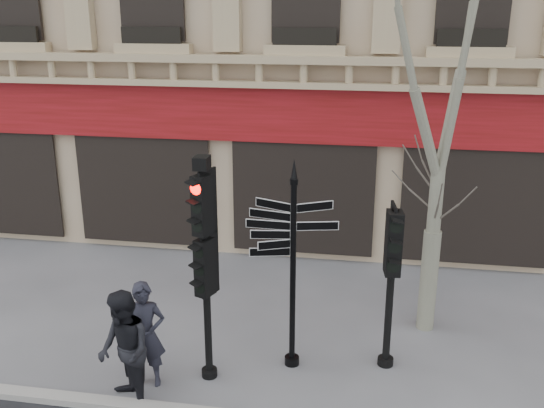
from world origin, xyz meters
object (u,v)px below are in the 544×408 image
Objects in this scene: plane_tree at (450,39)px; pedestrian_a at (145,335)px; pedestrian_b at (124,351)px; traffic_signal_secondary at (392,260)px; traffic_signal_main at (205,244)px; fingerpost at (293,231)px.

pedestrian_a is (-4.66, -2.66, -4.53)m from plane_tree.
pedestrian_b is at bearing -145.52° from plane_tree.
traffic_signal_secondary reaches higher than pedestrian_a.
traffic_signal_main is at bearing 7.31° from pedestrian_a.
plane_tree reaches higher than pedestrian_a.
traffic_signal_main is 0.49× the size of plane_tree.
traffic_signal_secondary is at bearing 6.28° from fingerpost.
pedestrian_b is at bearing -112.68° from pedestrian_a.
plane_tree reaches higher than traffic_signal_secondary.
fingerpost is 2.93m from pedestrian_a.
traffic_signal_secondary is 4.22m from pedestrian_a.
pedestrian_a is at bearing 131.21° from pedestrian_b.
plane_tree is at bearing 54.99° from traffic_signal_secondary.
fingerpost is 0.48× the size of plane_tree.
fingerpost is 1.91× the size of pedestrian_b.
fingerpost reaches higher than pedestrian_a.
pedestrian_b is at bearing -115.77° from traffic_signal_main.
plane_tree reaches higher than pedestrian_b.
plane_tree is at bearing 32.73° from fingerpost.
pedestrian_a is 0.62m from pedestrian_b.
pedestrian_b reaches higher than pedestrian_a.
traffic_signal_secondary reaches higher than pedestrian_b.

